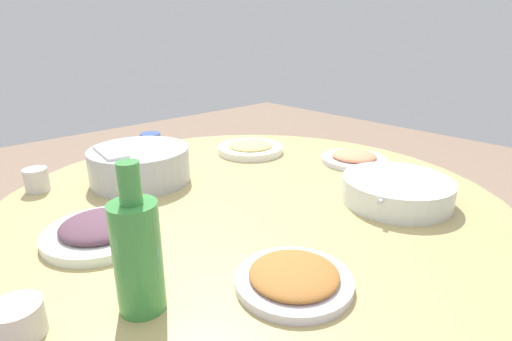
# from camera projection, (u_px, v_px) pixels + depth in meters

# --- Properties ---
(round_dining_table) EXTENTS (1.32, 1.32, 0.76)m
(round_dining_table) POSITION_uv_depth(u_px,v_px,m) (252.00, 240.00, 1.11)
(round_dining_table) COLOR #99999E
(round_dining_table) RESTS_ON ground
(rice_bowl) EXTENTS (0.28, 0.28, 0.11)m
(rice_bowl) POSITION_uv_depth(u_px,v_px,m) (140.00, 164.00, 1.17)
(rice_bowl) COLOR #B2B5BA
(rice_bowl) RESTS_ON round_dining_table
(soup_bowl) EXTENTS (0.28, 0.30, 0.06)m
(soup_bowl) POSITION_uv_depth(u_px,v_px,m) (397.00, 191.00, 1.03)
(soup_bowl) COLOR white
(soup_bowl) RESTS_ON round_dining_table
(dish_tofu_braise) EXTENTS (0.21, 0.21, 0.04)m
(dish_tofu_braise) POSITION_uv_depth(u_px,v_px,m) (294.00, 278.00, 0.70)
(dish_tofu_braise) COLOR silver
(dish_tofu_braise) RESTS_ON round_dining_table
(dish_eggplant) EXTENTS (0.24, 0.24, 0.05)m
(dish_eggplant) POSITION_uv_depth(u_px,v_px,m) (100.00, 230.00, 0.86)
(dish_eggplant) COLOR white
(dish_eggplant) RESTS_ON round_dining_table
(dish_shrimp) EXTENTS (0.22, 0.22, 0.04)m
(dish_shrimp) POSITION_uv_depth(u_px,v_px,m) (354.00, 158.00, 1.34)
(dish_shrimp) COLOR silver
(dish_shrimp) RESTS_ON round_dining_table
(dish_noodles) EXTENTS (0.23, 0.23, 0.04)m
(dish_noodles) POSITION_uv_depth(u_px,v_px,m) (250.00, 148.00, 1.45)
(dish_noodles) COLOR white
(dish_noodles) RESTS_ON round_dining_table
(green_bottle) EXTENTS (0.08, 0.08, 0.25)m
(green_bottle) POSITION_uv_depth(u_px,v_px,m) (137.00, 253.00, 0.62)
(green_bottle) COLOR #3F9143
(green_bottle) RESTS_ON round_dining_table
(tea_cup_near) EXTENTS (0.07, 0.07, 0.07)m
(tea_cup_near) POSITION_uv_depth(u_px,v_px,m) (151.00, 143.00, 1.44)
(tea_cup_near) COLOR #36519D
(tea_cup_near) RESTS_ON round_dining_table
(tea_cup_far) EXTENTS (0.08, 0.08, 0.05)m
(tea_cup_far) POSITION_uv_depth(u_px,v_px,m) (17.00, 320.00, 0.58)
(tea_cup_far) COLOR silver
(tea_cup_far) RESTS_ON round_dining_table
(tea_cup_side) EXTENTS (0.06, 0.06, 0.06)m
(tea_cup_side) POSITION_uv_depth(u_px,v_px,m) (37.00, 180.00, 1.10)
(tea_cup_side) COLOR silver
(tea_cup_side) RESTS_ON round_dining_table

